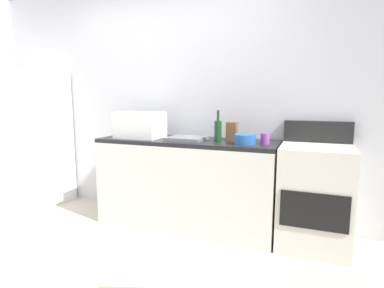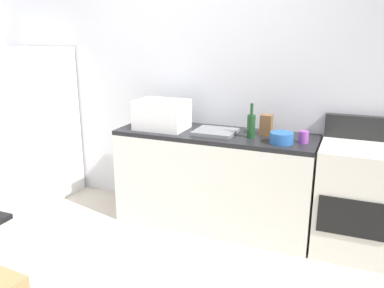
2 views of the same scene
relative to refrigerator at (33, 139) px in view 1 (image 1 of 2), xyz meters
The scene contains 11 objects.
ground_plane 2.24m from the refrigerator, 33.31° to the right, with size 6.00×6.00×0.00m, color #B2A899.
wall_back 1.86m from the refrigerator, 12.88° to the left, with size 5.00×0.10×2.60m, color silver.
kitchen_counter 2.08m from the refrigerator, ahead, with size 1.80×0.60×0.90m.
refrigerator is the anchor object (origin of this frame).
stove_oven 3.29m from the refrigerator, ahead, with size 0.60×0.61×1.10m.
microwave 1.56m from the refrigerator, ahead, with size 0.46×0.34×0.27m, color white.
sink_basin 2.07m from the refrigerator, ahead, with size 0.36×0.32×0.03m, color slate.
wine_bottle 2.40m from the refrigerator, ahead, with size 0.07×0.07×0.30m.
coffee_mug 2.84m from the refrigerator, ahead, with size 0.08×0.08×0.10m, color purple.
knife_block 2.50m from the refrigerator, ahead, with size 0.10×0.10×0.18m, color brown.
mixing_bowl 2.67m from the refrigerator, ahead, with size 0.19×0.19×0.09m, color #2659A5.
Camera 1 is at (1.48, -1.63, 1.31)m, focal length 28.73 mm.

